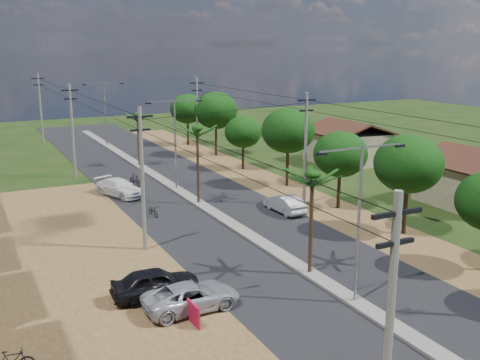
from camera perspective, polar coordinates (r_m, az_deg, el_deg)
The scene contains 32 objects.
ground at distance 29.22m, azimuth 11.54°, elevation -12.18°, with size 160.00×160.00×0.00m, color black.
road at distance 41.10m, azimuth -1.52°, elevation -4.18°, with size 12.00×110.00×0.04m, color black.
median at distance 43.69m, azimuth -3.21°, elevation -3.02°, with size 1.00×90.00×0.18m, color #605E56.
dirt_lot_west at distance 31.07m, azimuth -21.74°, elevation -11.27°, with size 18.00×46.00×0.04m, color brown.
dirt_shoulder_east at distance 45.24m, azimuth 8.26°, elevation -2.66°, with size 5.00×90.00×0.03m, color brown.
house_east_near at distance 48.75m, azimuth 22.95°, elevation 0.46°, with size 7.60×7.50×4.60m.
house_east_far at distance 62.20m, azimuth 10.91°, elevation 3.94°, with size 7.60×7.50×4.60m.
tree_east_c at distance 38.84m, azimuth 16.75°, elevation 1.57°, with size 4.60×4.60×6.83m.
tree_east_d at distance 43.96m, azimuth 10.16°, elevation 2.60°, with size 4.20×4.20×6.13m.
tree_east_e at distance 50.45m, azimuth 4.91°, elevation 5.03°, with size 4.80×4.80×7.14m.
tree_east_f at distance 57.32m, azimuth 0.32°, elevation 4.90°, with size 3.80×3.80×5.52m.
tree_east_g at distance 64.54m, azimuth -2.48°, elevation 7.08°, with size 5.00×5.00×7.38m.
tree_east_h at distance 71.81m, azimuth -5.37°, elevation 7.21°, with size 4.40×4.40×6.52m.
palm_median_near at distance 30.40m, azimuth 7.37°, elevation 0.10°, with size 2.00×2.00×6.15m.
palm_median_mid at distance 44.21m, azimuth -4.36°, elevation 4.89°, with size 2.00×2.00×6.55m.
palm_median_far at distance 59.25m, azimuth -10.37°, elevation 6.30°, with size 2.00×2.00×5.85m.
streetlight_near at distance 27.50m, azimuth 12.01°, elevation -3.16°, with size 5.10×0.18×8.00m.
streetlight_mid at distance 48.98m, azimuth -6.60°, elevation 4.37°, with size 5.10×0.18×8.00m.
streetlight_far at distance 72.75m, azimuth -13.57°, elevation 7.09°, with size 5.10×0.18×8.00m.
utility_pole_w_a at distance 16.24m, azimuth 14.83°, elevation -15.68°, with size 1.60×0.24×9.00m.
utility_pole_w_b at distance 34.70m, azimuth -9.90°, elevation 0.38°, with size 1.60×0.24×9.00m.
utility_pole_w_c at distance 55.78m, azimuth -16.66°, elevation 4.99°, with size 1.60×0.24×9.00m.
utility_pole_w_d at distance 76.39m, azimuth -19.61°, elevation 6.96°, with size 1.60×0.24×9.00m.
utility_pole_e_b at distance 44.41m, azimuth 6.67°, elevation 3.38°, with size 1.60×0.24×9.00m.
utility_pole_e_c at distance 63.69m, azimuth -4.37°, elevation 6.52°, with size 1.60×0.24×9.00m.
car_silver_mid at distance 43.11m, azimuth 4.55°, elevation -2.46°, with size 1.43×4.10×1.35m, color #A6A9AE.
car_white_far at distance 48.66m, azimuth -12.13°, elevation -0.81°, with size 1.98×4.88×1.42m, color silver.
car_parked_silver at distance 27.85m, azimuth -4.95°, elevation -11.78°, with size 2.20×4.78×1.33m, color #A6A9AE.
car_parked_dark at distance 29.26m, azimuth -8.55°, elevation -10.36°, with size 1.81×4.51×1.54m, color black.
moto_rider_west_a at distance 42.55m, azimuth -8.81°, elevation -3.15°, with size 0.57×1.62×0.85m, color black.
moto_rider_west_b at distance 51.80m, azimuth -10.62°, elevation -0.02°, with size 0.54×1.91×1.15m, color black.
roadside_sign at distance 26.52m, azimuth -4.76°, elevation -13.44°, with size 0.13×1.30×1.08m.
Camera 1 is at (-16.76, -20.36, 12.58)m, focal length 42.00 mm.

